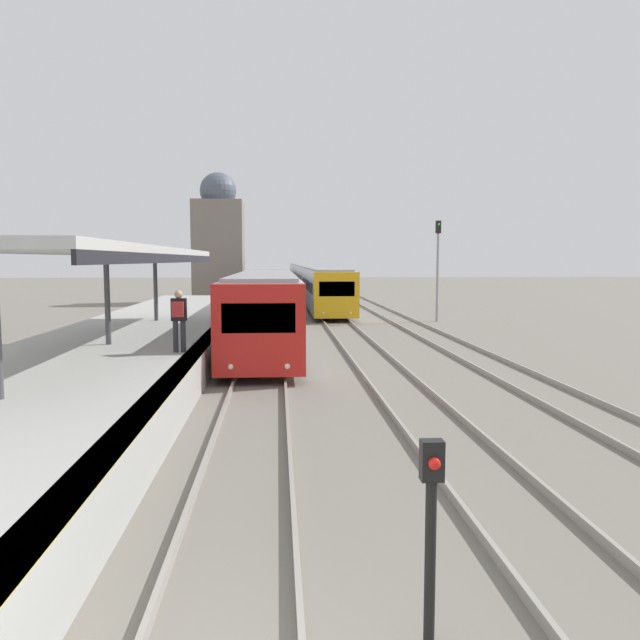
% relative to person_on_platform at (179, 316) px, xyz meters
% --- Properties ---
extents(platform_canopy, '(4.00, 18.09, 2.83)m').
position_rel_person_on_platform_xyz_m(platform_canopy, '(-2.28, 1.76, 1.72)').
color(platform_canopy, beige).
rests_on(platform_canopy, station_platform).
extents(person_on_platform, '(0.40, 0.40, 1.66)m').
position_rel_person_on_platform_xyz_m(person_on_platform, '(0.00, 0.00, 0.00)').
color(person_on_platform, '#2D2D33').
rests_on(person_on_platform, station_platform).
extents(train_near, '(2.59, 69.60, 2.93)m').
position_rel_person_on_platform_xyz_m(train_near, '(2.12, 34.93, -0.35)').
color(train_near, red).
rests_on(train_near, ground_plane).
extents(train_far, '(2.52, 65.44, 2.92)m').
position_rel_person_on_platform_xyz_m(train_far, '(5.86, 49.80, -0.36)').
color(train_far, gold).
rests_on(train_far, ground_plane).
extents(signal_post_near, '(0.20, 0.22, 1.90)m').
position_rel_person_on_platform_xyz_m(signal_post_near, '(3.97, -11.54, -0.81)').
color(signal_post_near, black).
rests_on(signal_post_near, ground_plane).
extents(signal_mast_far, '(0.28, 0.29, 5.65)m').
position_rel_person_on_platform_xyz_m(signal_mast_far, '(11.60, 17.78, 1.52)').
color(signal_mast_far, gray).
rests_on(signal_mast_far, ground_plane).
extents(distant_domed_building, '(4.00, 4.00, 10.49)m').
position_rel_person_on_platform_xyz_m(distant_domed_building, '(-2.12, 34.70, 2.92)').
color(distant_domed_building, slate).
rests_on(distant_domed_building, ground_plane).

